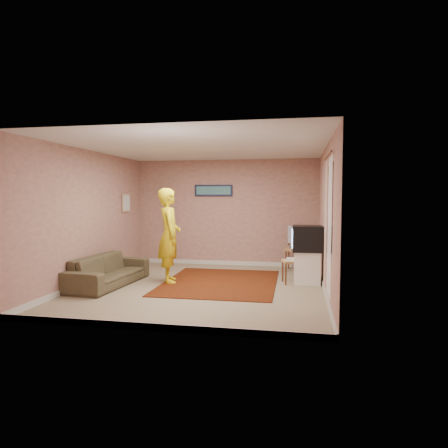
% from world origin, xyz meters
% --- Properties ---
extents(ground, '(5.00, 5.00, 0.00)m').
position_xyz_m(ground, '(0.00, 0.00, 0.00)').
color(ground, gray).
rests_on(ground, ground).
extents(wall_back, '(4.50, 0.02, 2.60)m').
position_xyz_m(wall_back, '(0.00, 2.50, 1.30)').
color(wall_back, tan).
rests_on(wall_back, ground).
extents(wall_front, '(4.50, 0.02, 2.60)m').
position_xyz_m(wall_front, '(0.00, -2.50, 1.30)').
color(wall_front, tan).
rests_on(wall_front, ground).
extents(wall_left, '(0.02, 5.00, 2.60)m').
position_xyz_m(wall_left, '(-2.25, 0.00, 1.30)').
color(wall_left, tan).
rests_on(wall_left, ground).
extents(wall_right, '(0.02, 5.00, 2.60)m').
position_xyz_m(wall_right, '(2.25, 0.00, 1.30)').
color(wall_right, tan).
rests_on(wall_right, ground).
extents(ceiling, '(4.50, 5.00, 0.02)m').
position_xyz_m(ceiling, '(0.00, 0.00, 2.60)').
color(ceiling, silver).
rests_on(ceiling, wall_back).
extents(baseboard_back, '(4.50, 0.02, 0.10)m').
position_xyz_m(baseboard_back, '(0.00, 2.49, 0.05)').
color(baseboard_back, silver).
rests_on(baseboard_back, ground).
extents(baseboard_front, '(4.50, 0.02, 0.10)m').
position_xyz_m(baseboard_front, '(0.00, -2.49, 0.05)').
color(baseboard_front, silver).
rests_on(baseboard_front, ground).
extents(baseboard_left, '(0.02, 5.00, 0.10)m').
position_xyz_m(baseboard_left, '(-2.24, 0.00, 0.05)').
color(baseboard_left, silver).
rests_on(baseboard_left, ground).
extents(baseboard_right, '(0.02, 5.00, 0.10)m').
position_xyz_m(baseboard_right, '(2.24, 0.00, 0.05)').
color(baseboard_right, silver).
rests_on(baseboard_right, ground).
extents(window, '(0.01, 1.10, 1.50)m').
position_xyz_m(window, '(2.24, -0.90, 1.45)').
color(window, black).
rests_on(window, wall_right).
extents(curtain_sheer, '(0.01, 0.75, 2.10)m').
position_xyz_m(curtain_sheer, '(2.23, -1.05, 1.25)').
color(curtain_sheer, white).
rests_on(curtain_sheer, wall_right).
extents(curtain_floral, '(0.01, 0.35, 2.10)m').
position_xyz_m(curtain_floral, '(2.21, -0.35, 1.25)').
color(curtain_floral, silver).
rests_on(curtain_floral, wall_right).
extents(curtain_rod, '(0.02, 1.40, 0.02)m').
position_xyz_m(curtain_rod, '(2.20, -0.90, 2.32)').
color(curtain_rod, brown).
rests_on(curtain_rod, wall_right).
extents(picture_back, '(0.95, 0.04, 0.28)m').
position_xyz_m(picture_back, '(-0.30, 2.47, 1.85)').
color(picture_back, '#15183A').
rests_on(picture_back, wall_back).
extents(picture_left, '(0.04, 0.38, 0.42)m').
position_xyz_m(picture_left, '(-2.22, 1.60, 1.55)').
color(picture_left, '#C7B189').
rests_on(picture_left, wall_left).
extents(area_rug, '(2.22, 2.76, 0.01)m').
position_xyz_m(area_rug, '(0.27, 0.45, 0.01)').
color(area_rug, black).
rests_on(area_rug, ground).
extents(tv_cabinet, '(0.50, 0.46, 0.64)m').
position_xyz_m(tv_cabinet, '(1.95, 0.68, 0.32)').
color(tv_cabinet, white).
rests_on(tv_cabinet, ground).
extents(crt_tv, '(0.60, 0.54, 0.50)m').
position_xyz_m(crt_tv, '(1.94, 0.68, 0.89)').
color(crt_tv, black).
rests_on(crt_tv, tv_cabinet).
extents(chair_a, '(0.51, 0.49, 0.55)m').
position_xyz_m(chair_a, '(1.73, 2.04, 0.62)').
color(chair_a, tan).
rests_on(chair_a, ground).
extents(dvd_player, '(0.36, 0.28, 0.06)m').
position_xyz_m(dvd_player, '(1.73, 2.04, 0.55)').
color(dvd_player, '#B7B7BC').
rests_on(dvd_player, chair_a).
extents(blue_throw, '(0.38, 0.05, 0.40)m').
position_xyz_m(blue_throw, '(1.73, 2.20, 0.82)').
color(blue_throw, '#829BD5').
rests_on(blue_throw, chair_a).
extents(chair_b, '(0.46, 0.47, 0.48)m').
position_xyz_m(chair_b, '(1.67, 0.65, 0.54)').
color(chair_b, tan).
rests_on(chair_b, ground).
extents(game_console, '(0.24, 0.19, 0.05)m').
position_xyz_m(game_console, '(1.67, 0.65, 0.48)').
color(game_console, silver).
rests_on(game_console, chair_b).
extents(sofa, '(0.91, 2.01, 0.57)m').
position_xyz_m(sofa, '(-1.80, -0.16, 0.29)').
color(sofa, brown).
rests_on(sofa, ground).
extents(person, '(0.67, 0.80, 1.87)m').
position_xyz_m(person, '(-0.74, 0.32, 0.93)').
color(person, yellow).
rests_on(person, ground).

